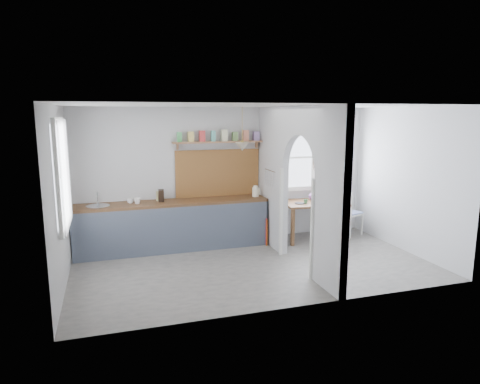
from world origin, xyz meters
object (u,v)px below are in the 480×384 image
object	(u,v)px
chair_right	(349,212)
kettle	(255,191)
chair_left	(274,219)
dining_table	(313,220)
vase	(314,195)

from	to	relation	value
chair_right	kettle	xyz separation A→B (m)	(-2.00, 0.13, 0.53)
chair_left	chair_right	bearing A→B (deg)	111.40
dining_table	kettle	xyz separation A→B (m)	(-1.16, 0.19, 0.62)
chair_left	chair_right	distance (m)	1.66
chair_left	vase	distance (m)	0.98
dining_table	chair_right	size ratio (longest dim) A/B	1.28
chair_left	dining_table	bearing A→B (deg)	106.98
dining_table	vase	world-z (taller)	vase
dining_table	kettle	size ratio (longest dim) A/B	5.91
dining_table	kettle	distance (m)	1.33
dining_table	chair_left	bearing A→B (deg)	-178.98
kettle	vase	distance (m)	1.24
dining_table	chair_right	bearing A→B (deg)	9.69
dining_table	vase	xyz separation A→B (m)	(0.07, 0.15, 0.49)
chair_left	kettle	world-z (taller)	kettle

